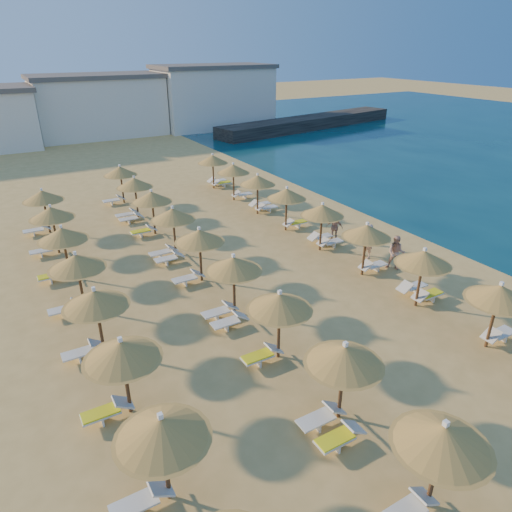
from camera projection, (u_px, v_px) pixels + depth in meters
ground at (327, 310)px, 20.06m from camera, size 220.00×220.00×0.00m
jetty at (310, 122)px, 62.73m from camera, size 30.23×9.42×1.50m
hotel_blocks at (110, 105)px, 56.13m from camera, size 46.00×10.62×8.10m
parasol_row_east at (367, 232)px, 22.14m from camera, size 2.41×37.43×2.83m
parasol_row_west at (234, 265)px, 18.83m from camera, size 2.41×37.43×2.83m
parasol_row_inland at (85, 280)px, 17.66m from camera, size 2.41×26.93×2.83m
loungers at (267, 293)px, 20.68m from camera, size 15.84×36.49×0.66m
beachgoer_c at (334, 227)px, 26.76m from camera, size 0.97×0.98×1.66m
beachgoer_b at (396, 253)px, 23.28m from camera, size 1.10×1.13×1.84m
beachgoer_a at (368, 241)px, 24.59m from camera, size 0.50×0.72×1.90m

